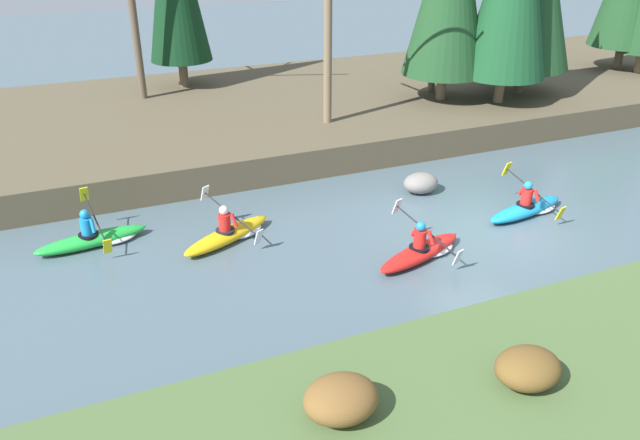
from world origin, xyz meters
TOP-DOWN VIEW (x-y plane):
  - ground_plane at (0.00, 0.00)m, footprint 90.00×90.00m
  - riverbank_far at (0.00, 10.83)m, footprint 44.00×11.77m
  - bare_tree_upstream at (-6.62, 13.03)m, footprint 4.06×4.01m
  - bare_tree_mid_upstream at (-1.27, 7.50)m, footprint 3.85×3.80m
  - bare_tree_mid_downstream at (4.17, 9.60)m, footprint 3.90×3.85m
  - shrub_clump_nearest at (-6.47, -5.08)m, footprint 1.17×0.97m
  - shrub_clump_second at (-3.43, -5.58)m, footprint 1.11×0.92m
  - kayaker_lead at (1.69, 0.46)m, footprint 2.79×2.06m
  - kayaker_middle at (-2.21, -0.48)m, footprint 2.75×2.01m
  - kayaker_trailing at (-6.23, 2.16)m, footprint 2.68×1.93m
  - kayaker_far_back at (-9.37, 3.20)m, footprint 2.80×2.07m
  - boulder_midstream at (-0.28, 2.86)m, footprint 1.06×0.83m

SIDE VIEW (x-z plane):
  - ground_plane at x=0.00m, z-range 0.00..0.00m
  - kayaker_lead at x=1.69m, z-range -0.40..0.80m
  - kayaker_middle at x=-2.21m, z-range -0.40..0.80m
  - kayaker_trailing at x=-6.23m, z-range -0.40..0.80m
  - kayaker_far_back at x=-9.37m, z-range -0.40..0.80m
  - boulder_midstream at x=-0.28m, z-range 0.00..0.60m
  - riverbank_far at x=0.00m, z-range 0.00..0.95m
  - shrub_clump_second at x=-3.43m, z-range 0.64..1.24m
  - shrub_clump_nearest at x=-6.47m, z-range 0.64..1.27m
  - bare_tree_mid_upstream at x=-1.27m, z-range 0.75..7.76m
  - bare_tree_mid_downstream at x=4.17m, z-range 0.74..7.85m
  - bare_tree_upstream at x=-6.62m, z-range 0.73..8.15m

